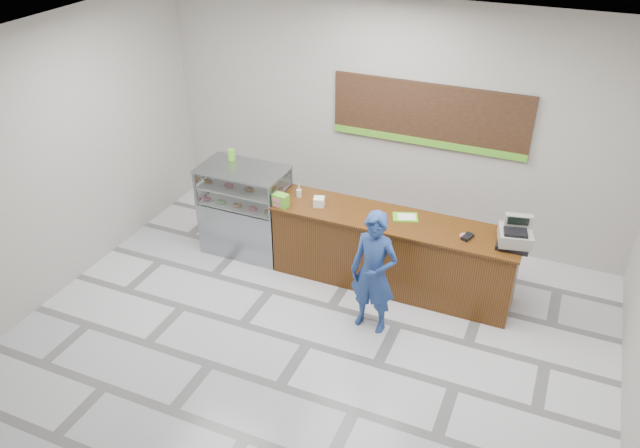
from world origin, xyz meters
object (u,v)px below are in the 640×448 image
at_px(display_case, 245,209).
at_px(cash_register, 515,235).
at_px(sales_counter, 392,252).
at_px(customer, 374,273).
at_px(serving_tray, 405,217).

distance_m(display_case, cash_register, 3.75).
bearing_deg(sales_counter, customer, -87.26).
distance_m(sales_counter, customer, 0.96).
bearing_deg(sales_counter, display_case, -179.99).
relative_size(sales_counter, display_case, 2.45).
distance_m(sales_counter, display_case, 2.23).
bearing_deg(cash_register, sales_counter, 167.24).
relative_size(sales_counter, customer, 2.03).
bearing_deg(cash_register, serving_tray, 163.31).
relative_size(sales_counter, cash_register, 6.88).
relative_size(serving_tray, customer, 0.23).
bearing_deg(sales_counter, cash_register, -0.65).
bearing_deg(customer, sales_counter, 98.64).
height_order(sales_counter, customer, customer).
height_order(display_case, cash_register, cash_register).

